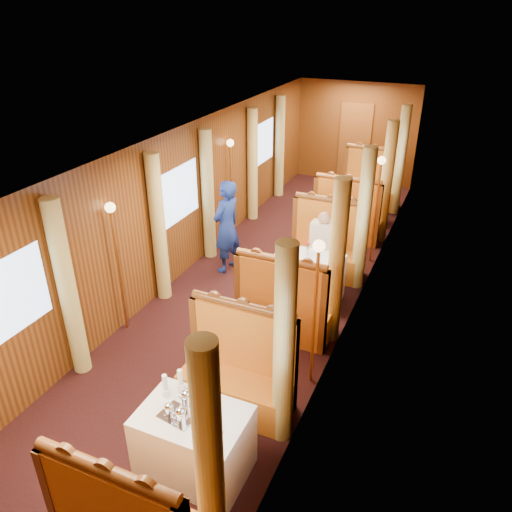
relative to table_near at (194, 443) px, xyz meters
The scene contains 46 objects.
floor 3.60m from the table_near, 102.09° to the left, with size 3.00×12.00×0.01m, color black, non-canonical shape.
ceiling 4.16m from the table_near, 102.09° to the left, with size 3.00×12.00×0.01m, color silver, non-canonical shape.
wall_far 9.57m from the table_near, 94.51° to the left, with size 3.00×2.50×0.01m, color brown, non-canonical shape.
wall_left 4.25m from the table_near, 122.74° to the left, with size 12.00×2.50×0.01m, color brown, non-canonical shape.
wall_right 3.68m from the table_near, 77.91° to the left, with size 12.00×2.50×0.01m, color brown, non-canonical shape.
doorway_far 9.52m from the table_near, 94.53° to the left, with size 0.80×0.04×2.00m, color brown.
table_near is the anchor object (origin of this frame).
banquette_near_aft 1.02m from the table_near, 90.00° to the left, with size 1.30×0.55×1.34m.
table_mid 3.50m from the table_near, 90.00° to the left, with size 1.05×0.72×0.75m, color white.
banquette_mid_fwd 2.49m from the table_near, 90.00° to the left, with size 1.30×0.55×1.34m.
banquette_mid_aft 4.51m from the table_near, 90.00° to the left, with size 1.30×0.55×1.34m.
table_far 7.00m from the table_near, 90.00° to the left, with size 1.05×0.72×0.75m, color white.
banquette_far_fwd 5.99m from the table_near, 90.00° to the left, with size 1.30×0.55×1.34m.
banquette_far_aft 8.01m from the table_near, 90.00° to the left, with size 1.30×0.55×1.34m.
tea_tray 0.40m from the table_near, 148.91° to the right, with size 0.34×0.26×0.01m, color silver.
teapot_left 0.48m from the table_near, 151.50° to the right, with size 0.15×0.11×0.12m, color silver, non-canonical shape.
teapot_right 0.46m from the table_near, 109.09° to the right, with size 0.17×0.13×0.14m, color silver, non-canonical shape.
teapot_back 0.47m from the table_near, 139.85° to the left, with size 0.17×0.13×0.14m, color silver, non-canonical shape.
fruit_plate 0.49m from the table_near, 18.26° to the right, with size 0.21×0.21×0.05m.
cup_inboard 0.61m from the table_near, 162.16° to the left, with size 0.08×0.08×0.26m.
cup_outboard 0.60m from the table_near, 137.58° to the left, with size 0.08×0.08×0.26m.
rose_vase_mid 3.58m from the table_near, 90.37° to the left, with size 0.06×0.06×0.36m.
rose_vase_far 7.04m from the table_near, 89.94° to the left, with size 0.06×0.06×0.36m.
window_left_near 2.48m from the table_near, behind, with size 1.20×0.90×0.01m, color #90ADD4, non-canonical shape.
curtain_left_near_b 2.41m from the table_near, 159.89° to the left, with size 0.22×0.22×2.35m, color #D5C36D.
window_right_near 1.30m from the table_near, ahead, with size 1.20×0.90×0.01m, color #90ADD4, non-canonical shape.
curtain_right_near_a 1.28m from the table_near, 51.07° to the right, with size 0.22×0.22×2.35m, color #D5C36D.
curtain_right_near_b 1.28m from the table_near, 51.07° to the left, with size 0.22×0.22×2.35m, color #D5C36D.
window_left_mid 4.29m from the table_near, 122.56° to the left, with size 1.20×0.90×0.01m, color #90ADD4, non-canonical shape.
curtain_left_mid_a 3.55m from the table_near, 128.06° to the left, with size 0.22×0.22×2.35m, color #D5C36D.
curtain_left_mid_b 4.85m from the table_near, 116.46° to the left, with size 0.22×0.22×2.35m, color #D5C36D.
window_right_mid 3.73m from the table_near, 78.14° to the left, with size 1.20×0.90×0.01m, color #90ADD4, non-canonical shape.
curtain_right_mid_a 2.90m from the table_near, 76.96° to the left, with size 0.22×0.22×2.35m, color #D5C36D.
curtain_right_mid_b 4.40m from the table_near, 81.63° to the left, with size 0.22×0.22×2.35m, color #D5C36D.
window_left_far 7.43m from the table_near, 107.71° to the left, with size 1.20×0.90×0.01m, color #90ADD4, non-canonical shape.
curtain_left_far_a 6.62m from the table_near, 108.90° to the left, with size 0.22×0.22×2.35m, color #D5C36D.
curtain_left_far_b 8.11m from the table_near, 105.31° to the left, with size 0.22×0.22×2.35m, color #D5C36D.
window_right_far 7.12m from the table_near, 84.01° to the left, with size 1.20×0.90×0.01m, color #90ADD4, non-canonical shape.
curtain_right_far_a 6.30m from the table_near, 84.22° to the left, with size 0.22×0.22×2.35m, color #D5C36D.
curtain_right_far_b 7.85m from the table_near, 85.37° to the left, with size 0.22×0.22×2.35m, color #D5C36D.
sconce_left_fore 2.95m from the table_near, 140.86° to the left, with size 0.14×0.14×1.95m.
sconce_right_fore 2.12m from the table_near, 69.62° to the left, with size 0.14×0.14×1.95m.
sconce_left_aft 5.76m from the table_near, 112.27° to the left, with size 0.14×0.14×1.95m.
sconce_right_aft 5.39m from the table_near, 82.94° to the left, with size 0.14×0.14×1.95m.
steward 4.26m from the table_near, 112.09° to the left, with size 0.60×0.39×1.64m, color navy.
passenger 4.27m from the table_near, 90.00° to the left, with size 0.40×0.44×0.76m.
Camera 1 is at (2.72, -6.48, 4.28)m, focal length 35.00 mm.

